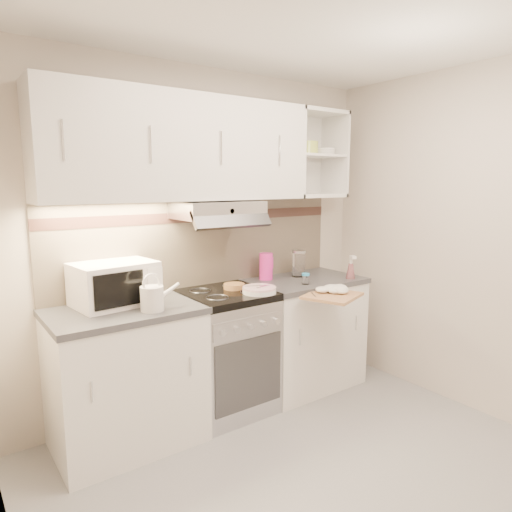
# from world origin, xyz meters

# --- Properties ---
(ground) EXTENTS (3.00, 3.00, 0.00)m
(ground) POSITION_xyz_m (0.00, 0.00, 0.00)
(ground) COLOR gray
(ground) RESTS_ON ground
(room_shell) EXTENTS (3.04, 2.84, 2.52)m
(room_shell) POSITION_xyz_m (0.00, 0.37, 1.63)
(room_shell) COLOR beige
(room_shell) RESTS_ON ground
(base_cabinet_left) EXTENTS (0.90, 0.60, 0.86)m
(base_cabinet_left) POSITION_xyz_m (-0.75, 1.10, 0.43)
(base_cabinet_left) COLOR white
(base_cabinet_left) RESTS_ON ground
(worktop_left) EXTENTS (0.92, 0.62, 0.04)m
(worktop_left) POSITION_xyz_m (-0.75, 1.10, 0.88)
(worktop_left) COLOR #47474C
(worktop_left) RESTS_ON base_cabinet_left
(base_cabinet_right) EXTENTS (0.90, 0.60, 0.86)m
(base_cabinet_right) POSITION_xyz_m (0.75, 1.10, 0.43)
(base_cabinet_right) COLOR white
(base_cabinet_right) RESTS_ON ground
(worktop_right) EXTENTS (0.92, 0.62, 0.04)m
(worktop_right) POSITION_xyz_m (0.75, 1.10, 0.88)
(worktop_right) COLOR #47474C
(worktop_right) RESTS_ON base_cabinet_right
(electric_range) EXTENTS (0.60, 0.60, 0.90)m
(electric_range) POSITION_xyz_m (0.00, 1.10, 0.45)
(electric_range) COLOR #B7B7BC
(electric_range) RESTS_ON ground
(microwave) EXTENTS (0.52, 0.41, 0.27)m
(microwave) POSITION_xyz_m (-0.76, 1.21, 1.04)
(microwave) COLOR white
(microwave) RESTS_ON worktop_left
(watering_can) EXTENTS (0.28, 0.14, 0.23)m
(watering_can) POSITION_xyz_m (-0.61, 0.94, 0.98)
(watering_can) COLOR silver
(watering_can) RESTS_ON worktop_left
(plate_stack) EXTENTS (0.24, 0.24, 0.05)m
(plate_stack) POSITION_xyz_m (0.17, 0.92, 0.92)
(plate_stack) COLOR white
(plate_stack) RESTS_ON electric_range
(bread_loaf) EXTENTS (0.15, 0.15, 0.04)m
(bread_loaf) POSITION_xyz_m (0.10, 1.13, 0.92)
(bread_loaf) COLOR #AA6C46
(bread_loaf) RESTS_ON electric_range
(pink_pitcher) EXTENTS (0.11, 0.11, 0.21)m
(pink_pitcher) POSITION_xyz_m (0.48, 1.26, 1.01)
(pink_pitcher) COLOR #E7289F
(pink_pitcher) RESTS_ON worktop_right
(glass_jar) EXTENTS (0.12, 0.12, 0.22)m
(glass_jar) POSITION_xyz_m (0.77, 1.19, 1.01)
(glass_jar) COLOR silver
(glass_jar) RESTS_ON worktop_right
(spice_jar) EXTENTS (0.06, 0.06, 0.09)m
(spice_jar) POSITION_xyz_m (0.62, 0.94, 0.94)
(spice_jar) COLOR silver
(spice_jar) RESTS_ON worktop_right
(spray_bottle) EXTENTS (0.08, 0.08, 0.20)m
(spray_bottle) POSITION_xyz_m (1.06, 0.88, 0.98)
(spray_bottle) COLOR pink
(spray_bottle) RESTS_ON worktop_right
(cutting_board) EXTENTS (0.47, 0.45, 0.02)m
(cutting_board) POSITION_xyz_m (0.62, 0.64, 0.87)
(cutting_board) COLOR #A36F53
(cutting_board) RESTS_ON base_cabinet_right
(dish_towel) EXTENTS (0.28, 0.25, 0.06)m
(dish_towel) POSITION_xyz_m (0.66, 0.67, 0.91)
(dish_towel) COLOR white
(dish_towel) RESTS_ON cutting_board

